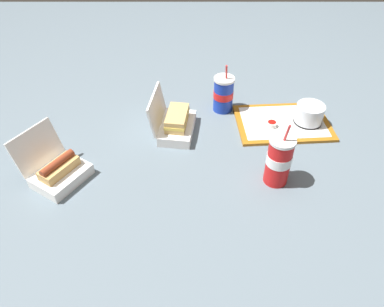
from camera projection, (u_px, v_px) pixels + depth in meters
ground_plane at (204, 156)px, 1.37m from camera, size 3.20×3.20×0.00m
food_tray at (283, 123)px, 1.51m from camera, size 0.39×0.28×0.01m
cake_container at (310, 114)px, 1.48m from camera, size 0.11×0.11×0.08m
ketchup_cup at (272, 124)px, 1.47m from camera, size 0.04×0.04×0.02m
napkin_stack at (274, 128)px, 1.47m from camera, size 0.11×0.11×0.00m
plastic_fork at (268, 113)px, 1.54m from camera, size 0.11×0.04×0.00m
clamshell_hotdog_left at (58, 170)px, 1.25m from camera, size 0.25×0.24×0.17m
clamshell_sandwich_front at (176, 123)px, 1.45m from camera, size 0.18×0.22×0.16m
soda_cup_back at (279, 160)px, 1.21m from camera, size 0.09×0.09×0.24m
soda_cup_corner at (224, 94)px, 1.54m from camera, size 0.09×0.09×0.21m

